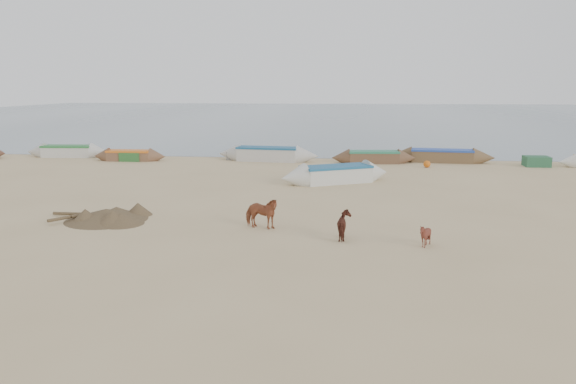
{
  "coord_description": "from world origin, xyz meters",
  "views": [
    {
      "loc": [
        2.31,
        -17.19,
        5.06
      ],
      "look_at": [
        0.0,
        4.0,
        1.0
      ],
      "focal_mm": 35.0,
      "sensor_mm": 36.0,
      "label": 1
    }
  ],
  "objects_px": {
    "cow_adult": "(261,213)",
    "calf_right": "(346,226)",
    "near_canoe": "(336,174)",
    "calf_front": "(425,235)"
  },
  "relations": [
    {
      "from": "near_canoe",
      "to": "cow_adult",
      "type": "bearing_deg",
      "value": -131.34
    },
    {
      "from": "calf_right",
      "to": "near_canoe",
      "type": "bearing_deg",
      "value": -23.82
    },
    {
      "from": "cow_adult",
      "to": "calf_front",
      "type": "bearing_deg",
      "value": -90.82
    },
    {
      "from": "calf_front",
      "to": "calf_right",
      "type": "xyz_separation_m",
      "value": [
        -2.51,
        0.63,
        0.09
      ]
    },
    {
      "from": "cow_adult",
      "to": "calf_right",
      "type": "xyz_separation_m",
      "value": [
        3.02,
        -1.1,
        -0.1
      ]
    },
    {
      "from": "cow_adult",
      "to": "near_canoe",
      "type": "relative_size",
      "value": 0.22
    },
    {
      "from": "calf_right",
      "to": "near_canoe",
      "type": "xyz_separation_m",
      "value": [
        -0.6,
        11.1,
        -0.02
      ]
    },
    {
      "from": "cow_adult",
      "to": "calf_front",
      "type": "xyz_separation_m",
      "value": [
        5.54,
        -1.73,
        -0.2
      ]
    },
    {
      "from": "cow_adult",
      "to": "calf_right",
      "type": "bearing_deg",
      "value": -93.4
    },
    {
      "from": "near_canoe",
      "to": "calf_front",
      "type": "bearing_deg",
      "value": -102.86
    }
  ]
}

